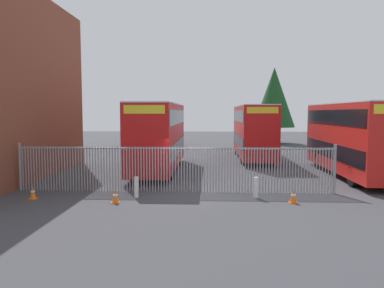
# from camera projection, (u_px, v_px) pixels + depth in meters

# --- Properties ---
(ground_plane) EXTENTS (100.00, 100.00, 0.00)m
(ground_plane) POSITION_uv_depth(u_px,v_px,m) (195.00, 168.00, 26.04)
(ground_plane) COLOR #3D3D42
(palisade_fence) EXTENTS (15.36, 0.14, 2.35)m
(palisade_fence) POSITION_uv_depth(u_px,v_px,m) (174.00, 168.00, 18.01)
(palisade_fence) COLOR gray
(palisade_fence) RESTS_ON ground
(double_decker_bus_near_gate) EXTENTS (2.54, 10.81, 4.42)m
(double_decker_bus_near_gate) POSITION_uv_depth(u_px,v_px,m) (352.00, 136.00, 22.45)
(double_decker_bus_near_gate) COLOR red
(double_decker_bus_near_gate) RESTS_ON ground
(double_decker_bus_behind_fence_left) EXTENTS (2.54, 10.81, 4.42)m
(double_decker_bus_behind_fence_left) POSITION_uv_depth(u_px,v_px,m) (159.00, 134.00, 24.52)
(double_decker_bus_behind_fence_left) COLOR red
(double_decker_bus_behind_fence_left) RESTS_ON ground
(double_decker_bus_behind_fence_right) EXTENTS (2.54, 10.81, 4.42)m
(double_decker_bus_behind_fence_right) POSITION_uv_depth(u_px,v_px,m) (253.00, 130.00, 30.86)
(double_decker_bus_behind_fence_right) COLOR red
(double_decker_bus_behind_fence_right) RESTS_ON ground
(double_decker_bus_far_back) EXTENTS (2.54, 10.81, 4.42)m
(double_decker_bus_far_back) POSITION_uv_depth(u_px,v_px,m) (155.00, 125.00, 41.90)
(double_decker_bus_far_back) COLOR #B70C0C
(double_decker_bus_far_back) RESTS_ON ground
(bollard_near_left) EXTENTS (0.20, 0.20, 0.95)m
(bollard_near_left) POSITION_uv_depth(u_px,v_px,m) (136.00, 187.00, 16.88)
(bollard_near_left) COLOR silver
(bollard_near_left) RESTS_ON ground
(bollard_center_front) EXTENTS (0.20, 0.20, 0.95)m
(bollard_center_front) POSITION_uv_depth(u_px,v_px,m) (256.00, 188.00, 16.79)
(bollard_center_front) COLOR silver
(bollard_center_front) RESTS_ON ground
(traffic_cone_by_gate) EXTENTS (0.34, 0.34, 0.59)m
(traffic_cone_by_gate) POSITION_uv_depth(u_px,v_px,m) (33.00, 193.00, 16.60)
(traffic_cone_by_gate) COLOR orange
(traffic_cone_by_gate) RESTS_ON ground
(traffic_cone_mid_forecourt) EXTENTS (0.34, 0.34, 0.59)m
(traffic_cone_mid_forecourt) POSITION_uv_depth(u_px,v_px,m) (115.00, 196.00, 15.86)
(traffic_cone_mid_forecourt) COLOR orange
(traffic_cone_mid_forecourt) RESTS_ON ground
(traffic_cone_near_kerb) EXTENTS (0.34, 0.34, 0.59)m
(traffic_cone_near_kerb) POSITION_uv_depth(u_px,v_px,m) (293.00, 196.00, 15.85)
(traffic_cone_near_kerb) COLOR orange
(traffic_cone_near_kerb) RESTS_ON ground
(tree_tall_back) EXTENTS (5.16, 5.16, 9.40)m
(tree_tall_back) POSITION_uv_depth(u_px,v_px,m) (274.00, 97.00, 46.33)
(tree_tall_back) COLOR #4C3823
(tree_tall_back) RESTS_ON ground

